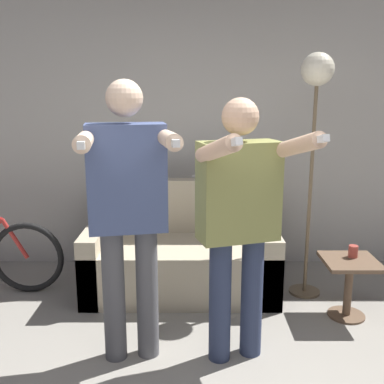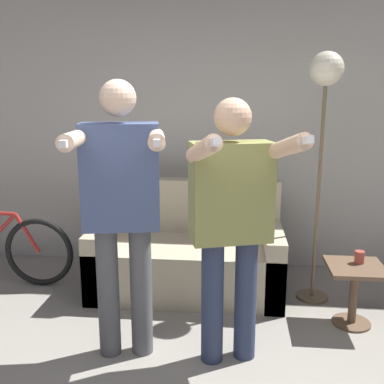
{
  "view_description": "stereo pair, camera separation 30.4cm",
  "coord_description": "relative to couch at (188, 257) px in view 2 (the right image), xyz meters",
  "views": [
    {
      "loc": [
        -0.0,
        -1.74,
        1.71
      ],
      "look_at": [
        -0.0,
        1.39,
        0.99
      ],
      "focal_mm": 42.0,
      "sensor_mm": 36.0,
      "label": 1
    },
    {
      "loc": [
        0.3,
        -1.73,
        1.71
      ],
      "look_at": [
        -0.0,
        1.39,
        0.99
      ],
      "focal_mm": 42.0,
      "sensor_mm": 36.0,
      "label": 2
    }
  ],
  "objects": [
    {
      "name": "couch",
      "position": [
        0.0,
        0.0,
        0.0
      ],
      "size": [
        1.6,
        0.81,
        0.92
      ],
      "color": "beige",
      "rests_on": "ground_plane"
    },
    {
      "name": "side_table",
      "position": [
        1.28,
        -0.5,
        0.04
      ],
      "size": [
        0.4,
        0.4,
        0.46
      ],
      "color": "brown",
      "rests_on": "ground_plane"
    },
    {
      "name": "cat",
      "position": [
        0.42,
        0.29,
        0.69
      ],
      "size": [
        0.53,
        0.15,
        0.15
      ],
      "color": "silver",
      "rests_on": "couch"
    },
    {
      "name": "wall_back",
      "position": [
        0.09,
        0.65,
        1.01
      ],
      "size": [
        10.0,
        0.05,
        2.6
      ],
      "color": "beige",
      "rests_on": "ground_plane"
    },
    {
      "name": "person_right",
      "position": [
        0.38,
        -1.04,
        0.69
      ],
      "size": [
        0.67,
        0.77,
        1.66
      ],
      "rotation": [
        0.0,
        0.0,
        0.29
      ],
      "color": "#2D3856",
      "rests_on": "ground_plane"
    },
    {
      "name": "person_left",
      "position": [
        -0.3,
        -1.04,
        0.74
      ],
      "size": [
        0.61,
        0.74,
        1.77
      ],
      "rotation": [
        0.0,
        0.0,
        0.18
      ],
      "color": "#56565B",
      "rests_on": "ground_plane"
    },
    {
      "name": "cup",
      "position": [
        1.32,
        -0.44,
        0.22
      ],
      "size": [
        0.07,
        0.07,
        0.09
      ],
      "color": "#B7473D",
      "rests_on": "side_table"
    },
    {
      "name": "floor_lamp",
      "position": [
        1.06,
        -0.08,
        1.36
      ],
      "size": [
        0.26,
        0.26,
        1.99
      ],
      "color": "#756047",
      "rests_on": "ground_plane"
    }
  ]
}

